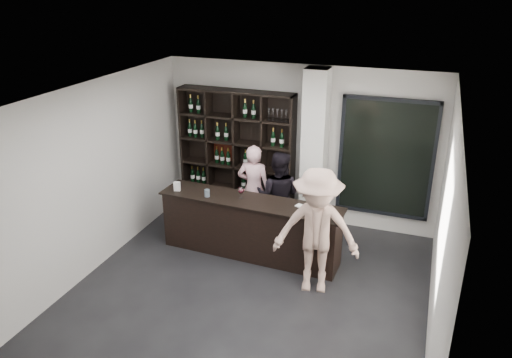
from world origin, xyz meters
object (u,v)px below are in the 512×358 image
at_px(customer, 316,232).
at_px(taster_pink, 254,189).
at_px(taster_black, 278,196).
at_px(wine_shelf, 237,154).
at_px(tasting_counter, 250,227).

bearing_deg(customer, taster_pink, 125.87).
bearing_deg(taster_black, wine_shelf, -39.02).
bearing_deg(wine_shelf, taster_pink, -45.99).
bearing_deg(tasting_counter, wine_shelf, 121.88).
distance_m(tasting_counter, customer, 1.43).
bearing_deg(wine_shelf, taster_black, -34.25).
relative_size(tasting_counter, customer, 1.59).
distance_m(tasting_counter, taster_pink, 0.94).
xyz_separation_m(tasting_counter, taster_pink, (-0.25, 0.85, 0.31)).
height_order(wine_shelf, customer, wine_shelf).
bearing_deg(taster_black, customer, 122.31).
distance_m(taster_pink, customer, 2.06).
bearing_deg(tasting_counter, taster_black, 72.85).
bearing_deg(taster_black, tasting_counter, 65.63).
height_order(wine_shelf, taster_black, wine_shelf).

